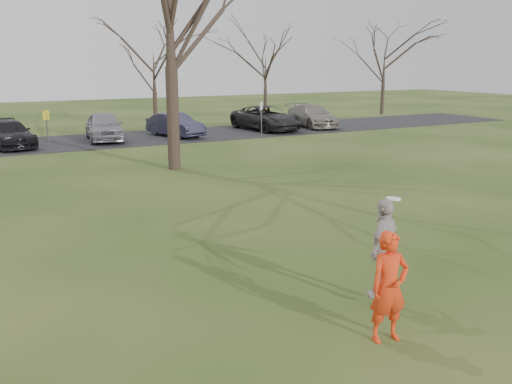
{
  "coord_description": "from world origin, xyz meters",
  "views": [
    {
      "loc": [
        -5.96,
        -7.13,
        4.47
      ],
      "look_at": [
        0.0,
        4.0,
        1.5
      ],
      "focal_mm": 39.47,
      "sensor_mm": 36.0,
      "label": 1
    }
  ],
  "objects_px": {
    "catching_play": "(384,248)",
    "car_6": "(266,118)",
    "player_defender": "(389,287)",
    "car_4": "(104,126)",
    "car_7": "(312,116)",
    "car_5": "(175,125)",
    "car_3": "(9,134)"
  },
  "relations": [
    {
      "from": "player_defender",
      "to": "car_7",
      "type": "height_order",
      "value": "player_defender"
    },
    {
      "from": "player_defender",
      "to": "car_5",
      "type": "xyz_separation_m",
      "value": [
        5.66,
        25.25,
        -0.19
      ]
    },
    {
      "from": "car_3",
      "to": "car_4",
      "type": "xyz_separation_m",
      "value": [
        4.96,
        0.18,
        0.12
      ]
    },
    {
      "from": "car_6",
      "to": "car_4",
      "type": "bearing_deg",
      "value": 174.28
    },
    {
      "from": "player_defender",
      "to": "car_5",
      "type": "relative_size",
      "value": 0.44
    },
    {
      "from": "player_defender",
      "to": "car_4",
      "type": "bearing_deg",
      "value": 95.59
    },
    {
      "from": "player_defender",
      "to": "catching_play",
      "type": "xyz_separation_m",
      "value": [
        0.81,
        1.08,
        0.2
      ]
    },
    {
      "from": "car_4",
      "to": "car_6",
      "type": "xyz_separation_m",
      "value": [
        10.45,
        -0.04,
        -0.02
      ]
    },
    {
      "from": "player_defender",
      "to": "catching_play",
      "type": "distance_m",
      "value": 1.37
    },
    {
      "from": "car_5",
      "to": "car_7",
      "type": "height_order",
      "value": "car_7"
    },
    {
      "from": "car_6",
      "to": "car_7",
      "type": "xyz_separation_m",
      "value": [
        3.63,
        0.09,
        -0.04
      ]
    },
    {
      "from": "car_3",
      "to": "catching_play",
      "type": "distance_m",
      "value": 24.67
    },
    {
      "from": "car_4",
      "to": "car_6",
      "type": "distance_m",
      "value": 10.45
    },
    {
      "from": "catching_play",
      "to": "car_6",
      "type": "bearing_deg",
      "value": 65.41
    },
    {
      "from": "car_5",
      "to": "car_7",
      "type": "distance_m",
      "value": 9.97
    },
    {
      "from": "player_defender",
      "to": "car_7",
      "type": "distance_m",
      "value": 30.0
    },
    {
      "from": "player_defender",
      "to": "car_7",
      "type": "bearing_deg",
      "value": 67.64
    },
    {
      "from": "car_5",
      "to": "car_6",
      "type": "height_order",
      "value": "car_6"
    },
    {
      "from": "car_7",
      "to": "catching_play",
      "type": "height_order",
      "value": "catching_play"
    },
    {
      "from": "car_6",
      "to": "catching_play",
      "type": "height_order",
      "value": "catching_play"
    },
    {
      "from": "car_4",
      "to": "car_7",
      "type": "relative_size",
      "value": 0.92
    },
    {
      "from": "car_3",
      "to": "car_6",
      "type": "height_order",
      "value": "car_6"
    },
    {
      "from": "player_defender",
      "to": "catching_play",
      "type": "height_order",
      "value": "catching_play"
    },
    {
      "from": "player_defender",
      "to": "car_3",
      "type": "height_order",
      "value": "player_defender"
    },
    {
      "from": "player_defender",
      "to": "car_4",
      "type": "relative_size",
      "value": 0.39
    },
    {
      "from": "car_4",
      "to": "car_5",
      "type": "xyz_separation_m",
      "value": [
        4.12,
        -0.31,
        -0.11
      ]
    },
    {
      "from": "player_defender",
      "to": "car_4",
      "type": "distance_m",
      "value": 25.61
    },
    {
      "from": "car_3",
      "to": "player_defender",
      "type": "bearing_deg",
      "value": -90.48
    },
    {
      "from": "car_3",
      "to": "car_5",
      "type": "xyz_separation_m",
      "value": [
        9.08,
        -0.13,
        0.01
      ]
    },
    {
      "from": "car_3",
      "to": "car_7",
      "type": "height_order",
      "value": "car_7"
    },
    {
      "from": "car_4",
      "to": "catching_play",
      "type": "relative_size",
      "value": 2.49
    },
    {
      "from": "catching_play",
      "to": "car_4",
      "type": "bearing_deg",
      "value": 88.3
    }
  ]
}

